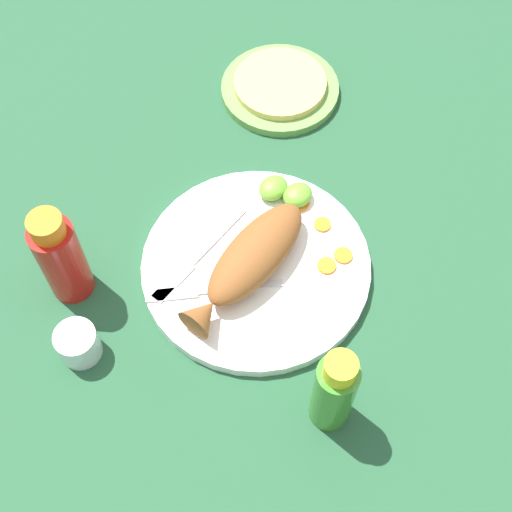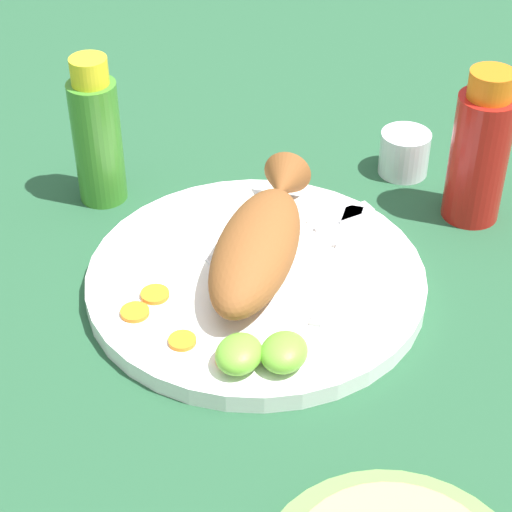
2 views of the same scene
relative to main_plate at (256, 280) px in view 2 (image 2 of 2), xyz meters
The scene contains 14 objects.
ground_plane 0.01m from the main_plate, ahead, with size 4.00×4.00×0.00m, color #235133.
main_plate is the anchor object (origin of this frame).
fried_fish 0.04m from the main_plate, behind, with size 0.23×0.09×0.05m.
fork_near 0.08m from the main_plate, 165.11° to the left, with size 0.15×0.13×0.00m.
fork_far 0.08m from the main_plate, 129.39° to the left, with size 0.19×0.03×0.00m.
carrot_slice_near 0.12m from the main_plate, 41.71° to the right, with size 0.03×0.03×0.00m, color orange.
carrot_slice_mid 0.10m from the main_plate, 49.94° to the right, with size 0.03×0.03×0.00m, color orange.
carrot_slice_far 0.11m from the main_plate, 13.66° to the right, with size 0.02×0.02×0.00m, color orange.
carrot_slice_extra 0.12m from the main_plate, ahead, with size 0.03×0.03×0.00m, color orange.
lime_wedge_main 0.12m from the main_plate, 13.47° to the left, with size 0.05×0.04×0.02m, color #6BB233.
lime_wedge_side 0.12m from the main_plate, 31.03° to the left, with size 0.05×0.04×0.03m, color #6BB233.
hot_sauce_bottle_red 0.26m from the main_plate, 138.44° to the left, with size 0.06×0.06×0.16m.
hot_sauce_bottle_green 0.23m from the main_plate, 113.13° to the right, with size 0.05×0.05×0.16m.
salt_cup 0.26m from the main_plate, 161.08° to the left, with size 0.05×0.05×0.05m.
Camera 2 is at (0.63, 0.23, 0.56)m, focal length 65.00 mm.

